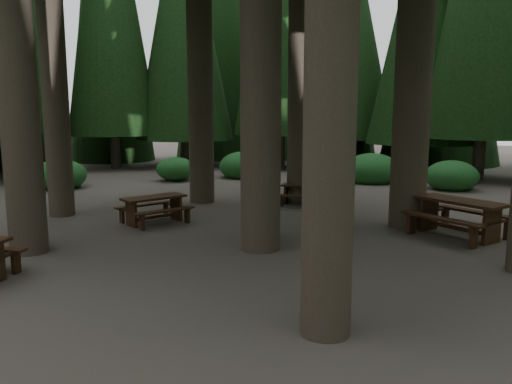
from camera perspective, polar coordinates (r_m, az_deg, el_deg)
The scene contains 5 objects.
ground at distance 11.05m, azimuth -3.42°, elevation -6.02°, with size 80.00×80.00×0.00m, color #4F4640.
picnic_table_b at distance 13.31m, azimuth -11.55°, elevation -1.51°, with size 1.61×1.86×0.71m.
picnic_table_c at distance 15.47m, azimuth 5.75°, elevation -0.87°, with size 2.35×2.11×0.67m.
picnic_table_d at distance 12.52m, azimuth 22.19°, elevation -2.14°, with size 2.41×2.15×0.88m.
shrub_ring at distance 11.08m, azimuth 1.88°, elevation -3.83°, with size 23.86×24.64×1.49m.
Camera 1 is at (7.16, -7.91, 2.87)m, focal length 35.00 mm.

